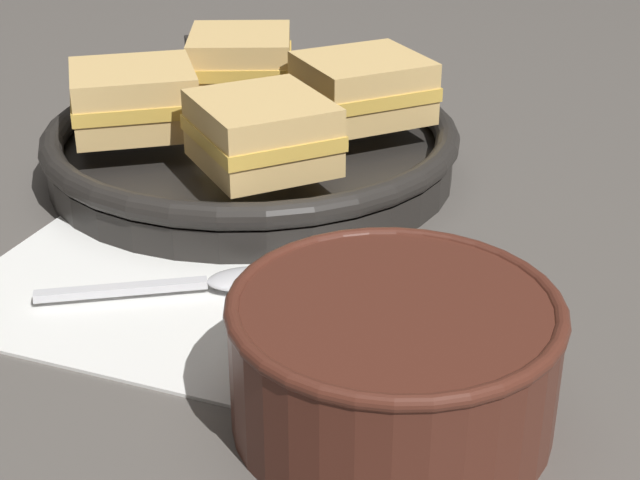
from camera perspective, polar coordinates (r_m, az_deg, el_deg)
The scene contains 9 objects.
ground_plane at distance 0.57m, azimuth -1.50°, elevation -4.33°, with size 4.00×4.00×0.00m, color #56514C.
napkin at distance 0.60m, azimuth -9.20°, elevation -2.52°, with size 0.24×0.21×0.00m.
soup_bowl at distance 0.46m, azimuth 4.29°, elevation -6.56°, with size 0.16×0.16×0.07m.
spoon at distance 0.59m, azimuth -6.26°, elevation -2.43°, with size 0.14×0.08×0.01m.
skillet at distance 0.75m, azimuth -4.02°, elevation 5.40°, with size 0.31×0.41×0.04m.
sandwich_near_left at distance 0.81m, azimuth -4.65°, elevation 10.34°, with size 0.11×0.11×0.05m.
sandwich_near_right at distance 0.73m, azimuth -10.78°, elevation 8.08°, with size 0.12×0.12×0.05m.
sandwich_far_left at distance 0.65m, azimuth -3.40°, elevation 6.26°, with size 0.12×0.12×0.05m.
sandwich_far_right at distance 0.74m, azimuth 2.49°, elevation 8.85°, with size 0.12×0.12×0.05m.
Camera 1 is at (0.14, -0.46, 0.29)m, focal length 55.00 mm.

